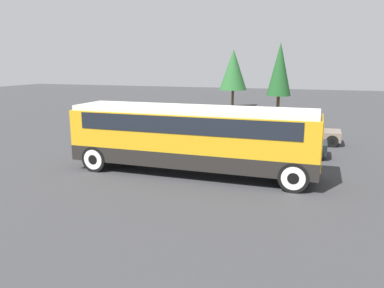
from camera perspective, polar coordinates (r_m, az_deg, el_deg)
name	(u,v)px	position (r m, az deg, el deg)	size (l,w,h in m)	color
ground_plane	(192,173)	(17.17, 0.00, -4.47)	(120.00, 120.00, 0.00)	#38383A
tour_bus	(194,134)	(16.70, 0.31, 1.60)	(11.03, 2.66, 3.04)	black
parked_car_near	(285,142)	(21.10, 13.97, 0.24)	(4.27, 1.88, 1.36)	black
parked_car_mid	(170,130)	(24.34, -3.37, 2.14)	(4.60, 1.80, 1.34)	navy
parked_car_far	(304,132)	(24.65, 16.69, 1.81)	(4.27, 1.92, 1.38)	#7A6B5B
tree_left	(280,70)	(33.84, 13.21, 10.99)	(2.10, 2.10, 6.70)	brown
tree_center	(233,70)	(42.63, 6.31, 11.17)	(3.06, 3.06, 6.45)	brown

